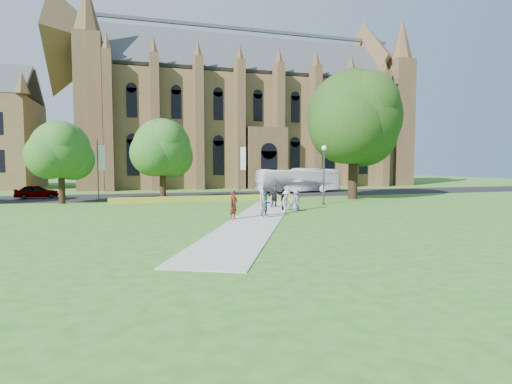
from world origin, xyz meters
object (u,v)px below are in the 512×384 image
object	(u,v)px
streetlamp	(324,168)
car_0	(37,192)
large_tree	(354,117)
tour_coach	(298,180)
pedestrian_0	(233,205)

from	to	relation	value
streetlamp	car_0	xyz separation A→B (m)	(-26.05, 14.09, -2.57)
large_tree	tour_coach	world-z (taller)	large_tree
large_tree	tour_coach	size ratio (longest dim) A/B	1.20
pedestrian_0	large_tree	bearing A→B (deg)	-1.22
streetlamp	tour_coach	bearing A→B (deg)	76.13
streetlamp	pedestrian_0	distance (m)	12.53
large_tree	pedestrian_0	bearing A→B (deg)	-142.58
streetlamp	large_tree	distance (m)	8.73
large_tree	car_0	size ratio (longest dim) A/B	3.18
tour_coach	streetlamp	bearing A→B (deg)	161.26
tour_coach	large_tree	bearing A→B (deg)	-174.77
large_tree	car_0	distance (m)	33.85
tour_coach	car_0	size ratio (longest dim) A/B	2.65
car_0	pedestrian_0	xyz separation A→B (m)	(16.13, -21.39, 0.27)
pedestrian_0	tour_coach	bearing A→B (deg)	19.81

